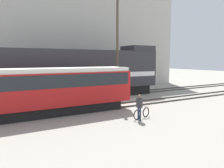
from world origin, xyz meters
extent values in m
plane|color=#9E998C|center=(0.00, 0.00, 0.00)|extent=(120.00, 120.00, 0.00)
cube|color=#47423D|center=(0.00, -1.92, 0.07)|extent=(60.00, 0.07, 0.14)
cube|color=#47423D|center=(0.00, -0.48, 0.07)|extent=(60.00, 0.07, 0.14)
cube|color=#47423D|center=(0.00, 3.40, 0.07)|extent=(60.00, 0.07, 0.14)
cube|color=#47423D|center=(0.00, 4.84, 0.07)|extent=(60.00, 0.07, 0.14)
cube|color=#B7B2A8|center=(0.00, 13.42, 7.44)|extent=(33.08, 6.00, 14.88)
cube|color=black|center=(-1.32, 4.12, 0.50)|extent=(14.86, 2.55, 1.00)
cube|color=#2D2D33|center=(-1.32, 4.12, 2.94)|extent=(16.15, 3.00, 3.88)
cube|color=white|center=(-1.32, 4.12, 2.36)|extent=(15.83, 3.04, 0.50)
cube|color=#2D2D33|center=(5.25, 4.12, 5.18)|extent=(3.00, 2.85, 0.60)
cube|color=black|center=(-6.15, -1.20, 0.35)|extent=(10.40, 2.00, 0.70)
cube|color=red|center=(-6.15, -1.20, 1.86)|extent=(11.82, 2.50, 2.33)
cube|color=#1E2328|center=(-6.15, -1.20, 2.48)|extent=(11.35, 2.54, 0.90)
cube|color=silver|center=(-6.15, -1.20, 3.18)|extent=(11.58, 2.38, 0.30)
torus|color=black|center=(-0.77, -5.14, 0.34)|extent=(0.68, 0.24, 0.69)
torus|color=black|center=(-1.69, -5.38, 0.34)|extent=(0.68, 0.24, 0.69)
cylinder|color=#A5A5AD|center=(-1.23, -5.26, 0.47)|extent=(0.79, 0.24, 0.04)
cylinder|color=#A5A5AD|center=(-1.55, -5.34, 0.50)|extent=(0.03, 0.03, 0.31)
cylinder|color=#262626|center=(-0.77, -5.14, 0.74)|extent=(0.13, 0.43, 0.02)
cylinder|color=#232D4C|center=(-1.63, -5.43, 0.42)|extent=(0.11, 0.11, 0.83)
cylinder|color=#232D4C|center=(-1.59, -5.58, 0.42)|extent=(0.11, 0.11, 0.83)
cube|color=#333338|center=(-1.61, -5.51, 1.15)|extent=(0.30, 0.40, 0.64)
sphere|color=#8C664C|center=(-1.61, -5.51, 1.58)|extent=(0.23, 0.23, 0.23)
cylinder|color=#4C3D2D|center=(0.90, 1.46, 4.87)|extent=(0.23, 0.23, 9.73)
camera|label=1|loc=(-10.02, -16.69, 3.94)|focal=35.00mm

